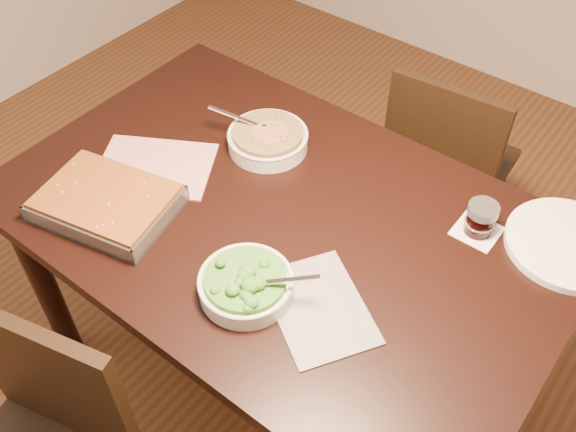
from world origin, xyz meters
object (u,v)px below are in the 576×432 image
object	(u,v)px
wine_tumbler	(481,218)
dinner_plate	(568,244)
baking_dish	(107,203)
chair_far	(445,162)
table	(280,240)
stew_bowl	(268,139)
broccoli_bowl	(246,284)

from	to	relation	value
wine_tumbler	dinner_plate	xyz separation A→B (m)	(0.19, 0.08, -0.04)
baking_dish	chair_far	xyz separation A→B (m)	(0.45, 1.01, -0.33)
baking_dish	dinner_plate	distance (m)	1.11
chair_far	dinner_plate	bearing A→B (deg)	134.11
table	stew_bowl	size ratio (longest dim) A/B	5.94
stew_bowl	chair_far	distance (m)	0.73
table	wine_tumbler	size ratio (longest dim) A/B	16.78
dinner_plate	stew_bowl	bearing A→B (deg)	-169.09
broccoli_bowl	dinner_plate	size ratio (longest dim) A/B	0.77
table	broccoli_bowl	bearing A→B (deg)	-69.23
table	broccoli_bowl	size ratio (longest dim) A/B	6.27
wine_tumbler	dinner_plate	distance (m)	0.21
table	baking_dish	size ratio (longest dim) A/B	3.80
wine_tumbler	chair_far	xyz separation A→B (m)	(-0.30, 0.51, -0.35)
dinner_plate	chair_far	world-z (taller)	chair_far
baking_dish	chair_far	bearing A→B (deg)	53.44
stew_bowl	broccoli_bowl	distance (m)	0.49
broccoli_bowl	chair_far	world-z (taller)	broccoli_bowl
table	broccoli_bowl	xyz separation A→B (m)	(0.09, -0.23, 0.12)
broccoli_bowl	baking_dish	size ratio (longest dim) A/B	0.61
table	stew_bowl	xyz separation A→B (m)	(-0.18, 0.18, 0.13)
stew_bowl	chair_far	xyz separation A→B (m)	(0.30, 0.58, -0.33)
baking_dish	wine_tumbler	distance (m)	0.90
broccoli_bowl	chair_far	size ratio (longest dim) A/B	0.28
stew_bowl	broccoli_bowl	size ratio (longest dim) A/B	1.06
baking_dish	broccoli_bowl	bearing A→B (deg)	-9.72
table	dinner_plate	distance (m)	0.69
dinner_plate	baking_dish	bearing A→B (deg)	-148.31
table	dinner_plate	world-z (taller)	dinner_plate
wine_tumbler	chair_far	bearing A→B (deg)	120.38
broccoli_bowl	wine_tumbler	size ratio (longest dim) A/B	2.68
dinner_plate	chair_far	distance (m)	0.72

